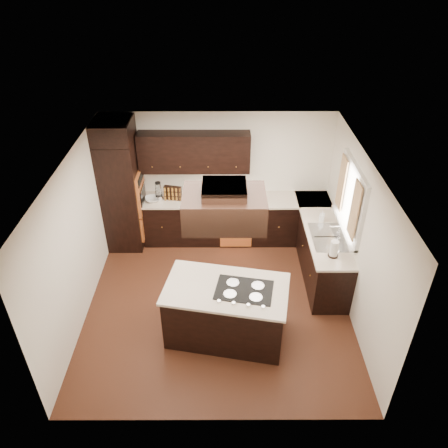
{
  "coord_description": "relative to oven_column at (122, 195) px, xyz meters",
  "views": [
    {
      "loc": [
        0.09,
        -5.28,
        5.08
      ],
      "look_at": [
        0.1,
        0.6,
        1.15
      ],
      "focal_mm": 35.0,
      "sensor_mm": 36.0,
      "label": 1
    }
  ],
  "objects": [
    {
      "name": "island_top",
      "position": [
        1.9,
        -2.38,
        -0.16
      ],
      "size": [
        1.89,
        1.28,
        0.04
      ],
      "primitive_type": "cube",
      "rotation": [
        0.0,
        0.0,
        -0.19
      ],
      "color": "beige",
      "rests_on": "island"
    },
    {
      "name": "dishwasher_front",
      "position": [
        2.1,
        -0.2,
        -0.66
      ],
      "size": [
        0.6,
        0.05,
        0.72
      ],
      "primitive_type": "cube",
      "color": "orange",
      "rests_on": "floor"
    },
    {
      "name": "curtain_left",
      "position": [
        3.79,
        -1.57,
        0.64
      ],
      "size": [
        0.02,
        0.34,
        0.9
      ],
      "primitive_type": "cube",
      "color": "beige",
      "rests_on": "wall_right"
    },
    {
      "name": "mixing_bowl",
      "position": [
        0.55,
        0.02,
        -0.11
      ],
      "size": [
        0.35,
        0.35,
        0.07
      ],
      "primitive_type": "imported",
      "rotation": [
        0.0,
        0.0,
        0.27
      ],
      "color": "silver",
      "rests_on": "countertop_back"
    },
    {
      "name": "ceiling",
      "position": [
        1.78,
        -1.71,
        1.45
      ],
      "size": [
        4.2,
        4.2,
        0.02
      ],
      "primitive_type": "cube",
      "color": "white",
      "rests_on": "ground"
    },
    {
      "name": "spice_rack",
      "position": [
        0.93,
        0.08,
        -0.0
      ],
      "size": [
        0.34,
        0.15,
        0.27
      ],
      "primitive_type": "cube",
      "rotation": [
        0.0,
        0.0,
        -0.21
      ],
      "color": "black",
      "rests_on": "countertop_back"
    },
    {
      "name": "wall_oven_face",
      "position": [
        0.35,
        0.0,
        0.06
      ],
      "size": [
        0.05,
        0.62,
        0.78
      ],
      "primitive_type": "cube",
      "color": "orange",
      "rests_on": "oven_column"
    },
    {
      "name": "oven_column",
      "position": [
        0.0,
        0.0,
        0.0
      ],
      "size": [
        0.65,
        0.75,
        2.12
      ],
      "primitive_type": "cube",
      "color": "black",
      "rests_on": "floor"
    },
    {
      "name": "countertop_right",
      "position": [
        3.56,
        -0.8,
        -0.16
      ],
      "size": [
        0.63,
        2.4,
        0.04
      ],
      "primitive_type": "cube",
      "color": "beige",
      "rests_on": "base_cabinets_right"
    },
    {
      "name": "sink_rim",
      "position": [
        3.58,
        -1.16,
        -0.14
      ],
      "size": [
        0.52,
        0.84,
        0.01
      ],
      "primitive_type": "cube",
      "color": "silver",
      "rests_on": "countertop_right"
    },
    {
      "name": "upper_cabinets",
      "position": [
        1.34,
        0.23,
        0.75
      ],
      "size": [
        2.0,
        0.34,
        0.72
      ],
      "primitive_type": "cube",
      "color": "black",
      "rests_on": "wall_back"
    },
    {
      "name": "wall_right",
      "position": [
        3.88,
        -1.71,
        0.19
      ],
      "size": [
        0.02,
        4.2,
        2.5
      ],
      "primitive_type": "cube",
      "color": "white",
      "rests_on": "ground"
    },
    {
      "name": "window_pane",
      "position": [
        3.87,
        -1.16,
        0.59
      ],
      "size": [
        0.0,
        1.2,
        1.0
      ],
      "primitive_type": "cube",
      "color": "white",
      "rests_on": "wall_right"
    },
    {
      "name": "curtain_right",
      "position": [
        3.79,
        -0.74,
        0.64
      ],
      "size": [
        0.02,
        0.34,
        0.9
      ],
      "primitive_type": "cube",
      "color": "beige",
      "rests_on": "wall_right"
    },
    {
      "name": "island",
      "position": [
        1.9,
        -2.38,
        -0.62
      ],
      "size": [
        1.82,
        1.21,
        0.88
      ],
      "primitive_type": "cube",
      "rotation": [
        0.0,
        0.0,
        -0.19
      ],
      "color": "black",
      "rests_on": "floor"
    },
    {
      "name": "wall_front",
      "position": [
        1.78,
        -3.81,
        0.19
      ],
      "size": [
        4.2,
        0.02,
        2.5
      ],
      "primitive_type": "cube",
      "color": "white",
      "rests_on": "ground"
    },
    {
      "name": "base_cabinets_back",
      "position": [
        1.81,
        0.09,
        -0.62
      ],
      "size": [
        2.93,
        0.6,
        0.88
      ],
      "primitive_type": "cube",
      "color": "black",
      "rests_on": "floor"
    },
    {
      "name": "floor",
      "position": [
        1.78,
        -1.71,
        -1.07
      ],
      "size": [
        4.2,
        4.2,
        0.02
      ],
      "primitive_type": "cube",
      "color": "brown",
      "rests_on": "ground"
    },
    {
      "name": "blender_base",
      "position": [
        0.67,
        0.03,
        -0.09
      ],
      "size": [
        0.15,
        0.15,
        0.1
      ],
      "primitive_type": "cylinder",
      "color": "silver",
      "rests_on": "countertop_back"
    },
    {
      "name": "cooktop",
      "position": [
        2.15,
        -2.43,
        -0.13
      ],
      "size": [
        0.88,
        0.67,
        0.01
      ],
      "primitive_type": "cube",
      "rotation": [
        0.0,
        0.0,
        -0.19
      ],
      "color": "black",
      "rests_on": "island_top"
    },
    {
      "name": "soap_bottle",
      "position": [
        3.57,
        -0.67,
        -0.04
      ],
      "size": [
        0.11,
        0.11,
        0.2
      ],
      "primitive_type": "imported",
      "rotation": [
        0.0,
        0.0,
        -0.27
      ],
      "color": "silver",
      "rests_on": "countertop_right"
    },
    {
      "name": "blender_pitcher",
      "position": [
        0.67,
        0.03,
        0.09
      ],
      "size": [
        0.13,
        0.13,
        0.26
      ],
      "primitive_type": "cone",
      "color": "silver",
      "rests_on": "blender_base"
    },
    {
      "name": "range_hood",
      "position": [
        1.88,
        -2.25,
        1.1
      ],
      "size": [
        1.05,
        0.72,
        0.42
      ],
      "primitive_type": "cube",
      "color": "black",
      "rests_on": "ceiling"
    },
    {
      "name": "hood_duct",
      "position": [
        1.88,
        -2.25,
        1.38
      ],
      "size": [
        0.55,
        0.5,
        0.13
      ],
      "primitive_type": "cube",
      "color": "black",
      "rests_on": "ceiling"
    },
    {
      "name": "wall_left",
      "position": [
        -0.33,
        -1.71,
        0.19
      ],
      "size": [
        0.02,
        4.2,
        2.5
      ],
      "primitive_type": "cube",
      "color": "white",
      "rests_on": "ground"
    },
    {
      "name": "base_cabinets_right",
      "position": [
        3.58,
        -0.8,
        -0.62
      ],
      "size": [
        0.6,
        2.4,
        0.88
      ],
      "primitive_type": "cube",
      "color": "black",
      "rests_on": "floor"
    },
    {
      "name": "countertop_back",
      "position": [
        1.81,
        0.08,
        -0.16
      ],
      "size": [
        2.93,
        0.63,
        0.04
      ],
      "primitive_type": "cube",
      "color": "beige",
      "rests_on": "base_cabinets_back"
    },
    {
      "name": "paper_towel",
      "position": [
        3.56,
        -1.66,
        -0.0
      ],
      "size": [
        0.16,
        0.16,
        0.28
      ],
      "primitive_type": "cylinder",
      "rotation": [
        0.0,
        0.0,
        0.27
      ],
      "color": "silver",
      "rests_on": "countertop_right"
    },
    {
      "name": "wall_back",
      "position": [
        1.78,
        0.4,
        0.19
      ],
      "size": [
        4.2,
        0.02,
        2.5
      ],
      "primitive_type": "cube",
      "color": "white",
      "rests_on": "ground"
    },
    {
      "name": "window_frame",
      "position": [
        3.85,
        -1.16,
        0.59
      ],
      "size": [
        0.06,
        1.32,
        1.12
      ],
      "primitive_type": "cube",
      "color": "silver",
      "rests_on": "wall_right"
    }
  ]
}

